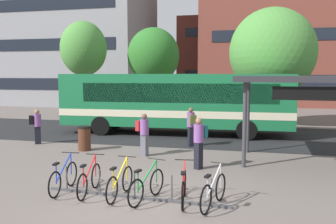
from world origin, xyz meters
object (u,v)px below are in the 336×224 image
(parked_bicycle_red_1, at_px, (89,180))
(trash_bin, at_px, (84,138))
(street_tree_2, at_px, (84,49))
(parked_bicycle_green_3, at_px, (147,186))
(parked_bicycle_blue_0, at_px, (64,178))
(parked_bicycle_red_4, at_px, (184,188))
(parked_bicycle_silver_5, at_px, (214,192))
(city_bus, at_px, (174,101))
(street_tree_3, at_px, (153,56))
(commuter_olive_pack_3, at_px, (191,124))
(parked_bicycle_yellow_2, at_px, (120,183))
(commuter_teal_pack_1, at_px, (199,139))
(commuter_black_pack_0, at_px, (37,124))
(transit_shelter, at_px, (318,82))
(commuter_red_pack_2, at_px, (144,132))
(street_tree_0, at_px, (272,52))

(parked_bicycle_red_1, xyz_separation_m, trash_bin, (-2.63, 4.99, 0.13))
(street_tree_2, bearing_deg, parked_bicycle_green_3, -58.73)
(parked_bicycle_blue_0, xyz_separation_m, parked_bicycle_red_4, (3.37, -0.08, 0.00))
(parked_bicycle_silver_5, bearing_deg, parked_bicycle_blue_0, 101.37)
(city_bus, relative_size, parked_bicycle_red_1, 7.04)
(street_tree_3, bearing_deg, commuter_olive_pack_3, -66.10)
(parked_bicycle_green_3, xyz_separation_m, commuter_olive_pack_3, (-0.05, 6.96, 0.61))
(parked_bicycle_yellow_2, bearing_deg, commuter_teal_pack_1, -23.82)
(parked_bicycle_yellow_2, xyz_separation_m, parked_bicycle_green_3, (0.75, -0.08, 0.00))
(commuter_olive_pack_3, bearing_deg, street_tree_2, 18.69)
(parked_bicycle_red_4, xyz_separation_m, commuter_black_pack_0, (-7.96, 5.80, 0.53))
(parked_bicycle_yellow_2, bearing_deg, transit_shelter, -46.23)
(parked_bicycle_silver_5, distance_m, street_tree_3, 19.04)
(parked_bicycle_green_3, height_order, commuter_teal_pack_1, commuter_teal_pack_1)
(parked_bicycle_green_3, height_order, commuter_black_pack_0, commuter_black_pack_0)
(parked_bicycle_yellow_2, relative_size, commuter_black_pack_0, 1.08)
(parked_bicycle_red_1, xyz_separation_m, street_tree_3, (-3.03, 17.27, 4.14))
(commuter_teal_pack_1, xyz_separation_m, street_tree_2, (-10.09, 11.86, 3.95))
(city_bus, bearing_deg, parked_bicycle_silver_5, 105.12)
(parked_bicycle_silver_5, relative_size, commuter_red_pack_2, 1.01)
(parked_bicycle_yellow_2, xyz_separation_m, street_tree_2, (-8.49, 15.14, 4.58))
(parked_bicycle_silver_5, height_order, commuter_olive_pack_3, commuter_olive_pack_3)
(city_bus, relative_size, commuter_olive_pack_3, 7.00)
(street_tree_2, bearing_deg, parked_bicycle_red_1, -63.27)
(parked_bicycle_red_1, distance_m, commuter_black_pack_0, 7.88)
(street_tree_0, relative_size, street_tree_2, 1.04)
(street_tree_3, bearing_deg, parked_bicycle_blue_0, -82.56)
(parked_bicycle_blue_0, height_order, parked_bicycle_silver_5, same)
(commuter_red_pack_2, bearing_deg, commuter_olive_pack_3, 78.23)
(city_bus, distance_m, parked_bicycle_red_4, 10.32)
(transit_shelter, bearing_deg, trash_bin, -178.81)
(trash_bin, distance_m, street_tree_3, 12.93)
(commuter_teal_pack_1, xyz_separation_m, trash_bin, (-5.12, 1.77, -0.50))
(parked_bicycle_red_1, relative_size, parked_bicycle_red_4, 1.00)
(parked_bicycle_blue_0, xyz_separation_m, commuter_black_pack_0, (-4.59, 5.71, 0.53))
(street_tree_0, bearing_deg, commuter_black_pack_0, -141.74)
(parked_bicycle_yellow_2, height_order, commuter_teal_pack_1, commuter_teal_pack_1)
(parked_bicycle_yellow_2, height_order, parked_bicycle_green_3, same)
(city_bus, xyz_separation_m, parked_bicycle_blue_0, (-0.92, -9.85, -1.39))
(commuter_black_pack_0, relative_size, commuter_olive_pack_3, 0.92)
(commuter_black_pack_0, bearing_deg, parked_bicycle_green_3, -71.74)
(commuter_red_pack_2, relative_size, trash_bin, 1.62)
(parked_bicycle_yellow_2, xyz_separation_m, transit_shelter, (5.54, 4.91, 2.55))
(city_bus, height_order, street_tree_2, street_tree_2)
(parked_bicycle_red_1, bearing_deg, street_tree_0, -25.53)
(parked_bicycle_red_1, bearing_deg, parked_bicycle_silver_5, -98.02)
(transit_shelter, xyz_separation_m, street_tree_3, (-9.46, 12.42, 1.60))
(parked_bicycle_green_3, relative_size, street_tree_2, 0.24)
(commuter_black_pack_0, bearing_deg, parked_bicycle_yellow_2, -74.56)
(parked_bicycle_yellow_2, distance_m, street_tree_2, 17.95)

